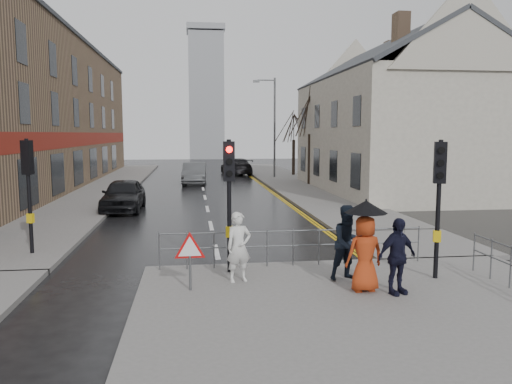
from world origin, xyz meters
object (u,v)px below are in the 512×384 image
object	(u,v)px
pedestrian_b	(348,243)
pedestrian_a	(239,247)
car_mid	(194,173)
car_parked	(123,195)
pedestrian_with_umbrella	(365,242)
pedestrian_d	(397,256)

from	to	relation	value
pedestrian_b	pedestrian_a	bearing A→B (deg)	163.61
pedestrian_a	car_mid	bearing A→B (deg)	77.31
pedestrian_b	car_parked	bearing A→B (deg)	106.47
pedestrian_a	pedestrian_with_umbrella	bearing A→B (deg)	-36.75
car_parked	pedestrian_b	bearing A→B (deg)	-60.68
pedestrian_b	pedestrian_d	size ratio (longest dim) A/B	1.07
car_parked	pedestrian_with_umbrella	bearing A→B (deg)	-62.00
pedestrian_with_umbrella	pedestrian_b	bearing A→B (deg)	95.76
pedestrian_b	car_mid	size ratio (longest dim) A/B	0.39
pedestrian_d	car_parked	distance (m)	16.04
pedestrian_b	car_mid	distance (m)	25.45
pedestrian_b	car_parked	world-z (taller)	pedestrian_b
car_parked	car_mid	size ratio (longest dim) A/B	0.95
car_mid	pedestrian_b	bearing A→B (deg)	-79.39
car_mid	car_parked	bearing A→B (deg)	-103.06
pedestrian_a	car_mid	distance (m)	25.01
pedestrian_a	pedestrian_b	world-z (taller)	pedestrian_b
pedestrian_b	car_parked	size ratio (longest dim) A/B	0.41
pedestrian_b	car_mid	bearing A→B (deg)	85.90
pedestrian_d	pedestrian_a	bearing A→B (deg)	138.96
car_mid	pedestrian_with_umbrella	bearing A→B (deg)	-79.47
pedestrian_with_umbrella	car_parked	size ratio (longest dim) A/B	0.46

